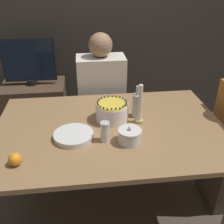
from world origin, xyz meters
TOP-DOWN VIEW (x-y plane):
  - ground_plane at (0.00, 0.00)m, footprint 12.00×12.00m
  - wall_behind at (0.00, 1.40)m, footprint 8.00×0.05m
  - dining_table at (0.00, 0.00)m, footprint 1.44×0.97m
  - cake at (0.02, 0.09)m, footprint 0.21×0.21m
  - sugar_bowl at (0.09, -0.18)m, footprint 0.13×0.13m
  - sugar_shaker at (-0.05, -0.15)m, footprint 0.05×0.05m
  - plate_stack at (-0.23, -0.10)m, footprint 0.23×0.23m
  - candle at (0.19, 0.04)m, footprint 0.06×0.06m
  - bottle at (0.19, 0.12)m, footprint 0.06×0.06m
  - orange_fruit_0 at (-0.51, -0.31)m, footprint 0.07×0.07m
  - person_man_blue_shirt at (0.00, 0.68)m, footprint 0.40×0.34m
  - side_cabinet at (-0.66, 1.14)m, footprint 0.63×0.44m
  - tv_monitor at (-0.66, 1.14)m, footprint 0.50×0.10m

SIDE VIEW (x-z plane):
  - ground_plane at x=0.00m, z-range 0.00..0.00m
  - side_cabinet at x=-0.66m, z-range 0.00..0.59m
  - person_man_blue_shirt at x=0.00m, z-range -0.08..1.10m
  - dining_table at x=0.00m, z-range 0.26..1.00m
  - plate_stack at x=-0.23m, z-range 0.74..0.77m
  - orange_fruit_0 at x=-0.51m, z-range 0.74..0.81m
  - sugar_bowl at x=0.09m, z-range 0.73..0.83m
  - cake at x=0.02m, z-range 0.73..0.87m
  - sugar_shaker at x=-0.05m, z-range 0.74..0.86m
  - bottle at x=0.19m, z-range 0.71..0.93m
  - tv_monitor at x=-0.66m, z-range 0.59..1.05m
  - candle at x=0.19m, z-range 0.71..0.97m
  - wall_behind at x=0.00m, z-range 0.00..2.60m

